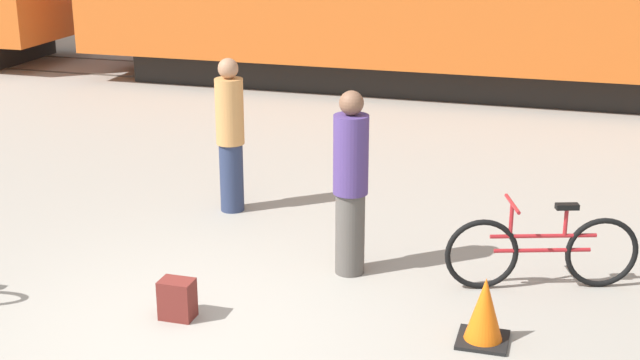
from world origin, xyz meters
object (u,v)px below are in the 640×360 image
traffic_cone (484,312)px  person_in_tan (230,135)px  backpack (177,299)px  bicycle_maroon (542,251)px  person_in_purple (351,183)px

traffic_cone → person_in_tan: bearing=143.1°
person_in_tan → traffic_cone: bearing=-105.2°
backpack → traffic_cone: bearing=6.8°
person_in_tan → traffic_cone: person_in_tan is taller
person_in_tan → bicycle_maroon: bearing=-86.5°
bicycle_maroon → person_in_tan: person_in_tan is taller
bicycle_maroon → backpack: bicycle_maroon is taller
person_in_tan → backpack: person_in_tan is taller
person_in_purple → bicycle_maroon: bearing=108.6°
person_in_tan → traffic_cone: 3.82m
person_in_purple → backpack: (-1.14, -1.30, -0.71)m
backpack → person_in_tan: bearing=101.6°
person_in_tan → backpack: size_ratio=5.01×
person_in_tan → traffic_cone: size_ratio=3.10×
bicycle_maroon → person_in_purple: person_in_purple is taller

